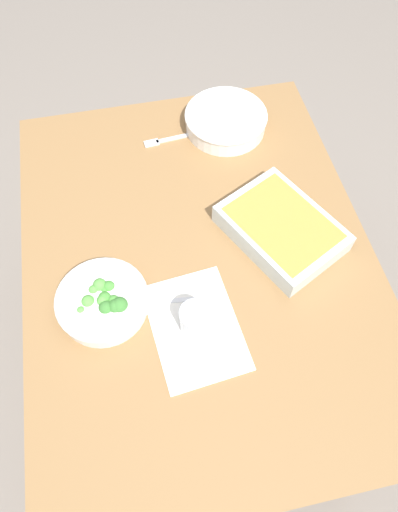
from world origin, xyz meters
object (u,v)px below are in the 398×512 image
stew_bowl (226,120)px  broccoli_bowl (103,301)px  spoon_by_stew (231,136)px  spoon_by_broccoli (152,302)px  baking_dish (281,228)px  drink_cup (195,321)px  fork_on_table (168,139)px

stew_bowl → broccoli_bowl: bearing=-38.9°
spoon_by_stew → spoon_by_broccoli: bearing=-32.7°
baking_dish → spoon_by_broccoli: size_ratio=2.08×
stew_bowl → spoon_by_broccoli: (0.54, -0.31, -0.03)m
broccoli_bowl → baking_dish: 0.49m
spoon_by_stew → broccoli_bowl: bearing=-41.8°
broccoli_bowl → spoon_by_broccoli: broccoli_bowl is taller
baking_dish → drink_cup: size_ratio=4.32×
stew_bowl → spoon_by_broccoli: stew_bowl is taller
stew_bowl → broccoli_bowl: broccoli_bowl is taller
baking_dish → spoon_by_broccoli: 0.38m
stew_bowl → baking_dish: baking_dish is taller
baking_dish → fork_on_table: baking_dish is taller
baking_dish → spoon_by_broccoli: (0.13, -0.36, -0.03)m
baking_dish → spoon_by_broccoli: bearing=-70.8°
spoon_by_stew → fork_on_table: spoon_by_stew is taller
drink_cup → spoon_by_broccoli: size_ratio=0.48×
stew_bowl → spoon_by_stew: (0.04, 0.01, -0.03)m
spoon_by_broccoli → fork_on_table: (-0.53, 0.13, -0.00)m
broccoli_bowl → spoon_by_stew: bearing=138.2°
stew_bowl → baking_dish: size_ratio=0.68×
drink_cup → baking_dish: bearing=127.6°
stew_bowl → spoon_by_broccoli: 0.63m
broccoli_bowl → baking_dish: broccoli_bowl is taller
drink_cup → spoon_by_stew: drink_cup is taller
broccoli_bowl → spoon_by_stew: (-0.49, 0.43, -0.03)m
stew_bowl → fork_on_table: size_ratio=1.41×
baking_dish → fork_on_table: 0.46m
broccoli_bowl → baking_dish: bearing=103.3°
spoon_by_stew → fork_on_table: size_ratio=0.99×
stew_bowl → spoon_by_broccoli: size_ratio=1.43×
broccoli_bowl → drink_cup: drink_cup is taller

